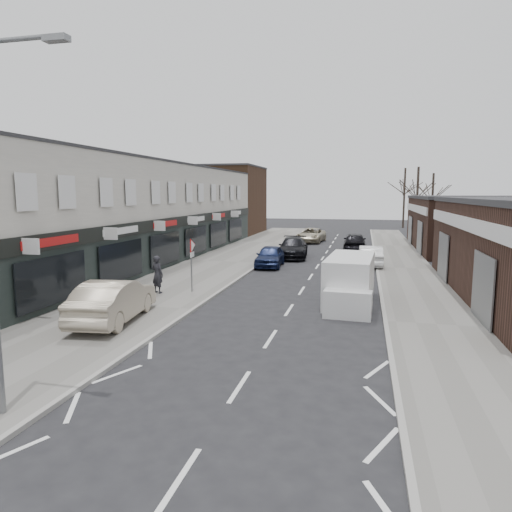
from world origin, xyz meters
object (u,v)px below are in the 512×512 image
Objects in this scene: parked_car_left_b at (293,248)px; parked_car_right_a at (370,256)px; white_van at (350,281)px; warning_sign at (192,250)px; parked_car_right_b at (355,242)px; pedestrian at (157,274)px; parked_car_left_c at (311,235)px; sedan_on_pavement at (114,300)px; parked_car_left_a at (270,256)px.

parked_car_left_b reaches higher than parked_car_right_a.
white_van is 11.16m from parked_car_right_a.
warning_sign is 14.01m from parked_car_right_a.
parked_car_right_b is (-1.22, 8.14, 0.09)m from parked_car_right_a.
parked_car_left_b is at bearing -85.43° from pedestrian.
parked_car_right_b reaches higher than parked_car_left_c.
sedan_on_pavement is 31.22m from parked_car_left_c.
parked_car_right_b is (4.48, -6.31, 0.08)m from parked_car_left_c.
pedestrian reaches higher than parked_car_left_a.
parked_car_right_b is (8.45, 24.66, -0.13)m from sedan_on_pavement.
parked_car_left_a is at bearing 59.94° from parked_car_right_b.
parked_car_right_a is 8.23m from parked_car_right_b.
white_van is 1.06× the size of parked_car_left_b.
warning_sign is at bearing 67.59° from parked_car_right_b.
parked_car_left_c reaches higher than parked_car_left_a.
parked_car_left_c is (-4.66, 25.55, -0.29)m from white_van.
warning_sign reaches higher than sedan_on_pavement.
pedestrian is 15.22m from parked_car_left_b.
sedan_on_pavement is (-8.63, -5.42, -0.08)m from white_van.
white_van is 14.85m from parked_car_left_b.
pedestrian is at bearing -112.89° from parked_car_left_a.
sedan_on_pavement is 26.07m from parked_car_right_b.
pedestrian is (-0.53, 4.93, 0.12)m from sedan_on_pavement.
parked_car_left_b reaches higher than parked_car_left_c.
parked_car_right_a is at bearing 97.44° from parked_car_right_b.
parked_car_left_a is 0.81× the size of parked_car_left_c.
pedestrian is at bearing -94.57° from parked_car_left_c.
parked_car_left_b is 1.03× the size of parked_car_left_c.
parked_car_left_b is (0.87, 4.64, 0.06)m from parked_car_left_a.
white_van reaches higher than parked_car_right_b.
parked_car_left_b is 6.89m from parked_car_right_b.
white_van is 1.08× the size of parked_car_left_c.
warning_sign is 9.58m from parked_car_left_a.
parked_car_right_b is at bearing -93.00° from pedestrian.
parked_car_right_b is (5.43, 9.80, 0.08)m from parked_car_left_a.
parked_car_left_c is at bearing -104.52° from sedan_on_pavement.
pedestrian is at bearing 64.44° from parked_car_right_b.
warning_sign reaches higher than parked_car_right_a.
parked_car_right_a is at bearing -63.23° from parked_car_left_c.
white_van reaches higher than pedestrian.
parked_car_left_c is 1.11× the size of parked_car_right_b.
parked_car_left_c is (4.50, 26.04, -0.32)m from pedestrian.
parked_car_left_c is at bearing 83.34° from warning_sign.
sedan_on_pavement is 19.14m from parked_car_right_a.
white_van is at bearing 89.47° from parked_car_right_b.
pedestrian is at bearing 46.78° from parked_car_right_a.
pedestrian is (-9.17, -0.49, 0.03)m from white_van.
warning_sign reaches higher than white_van.
pedestrian is 15.44m from parked_car_right_a.
pedestrian is at bearing -111.81° from parked_car_left_b.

